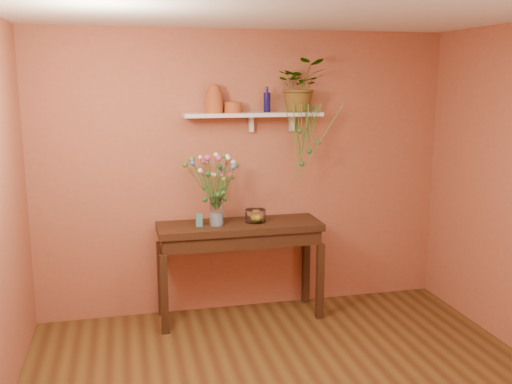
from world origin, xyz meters
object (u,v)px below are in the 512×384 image
Objects in this scene: terracotta_jug at (214,99)px; glass_bowl at (255,216)px; sideboard at (240,237)px; blue_bottle at (267,102)px; spider_plant at (300,85)px; bouquet at (214,173)px; glass_vase at (217,213)px.

glass_bowl is at bearing -21.38° from terracotta_jug.
sideboard is 6.42× the size of blue_bottle.
blue_bottle is 1.22× the size of glass_bowl.
spider_plant reaches higher than sideboard.
terracotta_jug is 1.11× the size of blue_bottle.
glass_vase is at bearing 4.22° from bouquet.
spider_plant reaches higher than bouquet.
bouquet is 2.78× the size of glass_bowl.
bouquet is (-0.02, -0.00, 0.37)m from glass_vase.
blue_bottle reaches higher than sideboard.
spider_plant is at bearing 11.89° from bouquet.
spider_plant is at bearing 12.07° from glass_vase.
sideboard is 0.33m from glass_vase.
sideboard is 0.67m from bouquet.
terracotta_jug is at bearing -179.72° from blue_bottle.
spider_plant is 1.88× the size of glass_vase.
bouquet is (-0.24, -0.03, 0.62)m from sideboard.
bouquet is at bearing -173.33° from glass_bowl.
spider_plant is at bearing -0.24° from terracotta_jug.
glass_bowl is (0.16, 0.02, 0.19)m from sideboard.
blue_bottle is at bearing 0.28° from terracotta_jug.
blue_bottle is 0.35m from spider_plant.
glass_vase is at bearing -172.64° from sideboard.
terracotta_jug reaches higher than bouquet.
spider_plant reaches higher than glass_bowl.
blue_bottle reaches higher than glass_bowl.
glass_bowl is (-0.47, -0.13, -1.21)m from spider_plant.
glass_bowl is at bearing 6.67° from bouquet.
blue_bottle is (0.50, 0.00, -0.03)m from terracotta_jug.
terracotta_jug is 0.53× the size of spider_plant.
spider_plant is 0.92× the size of bouquet.
spider_plant is at bearing 16.17° from glass_bowl.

